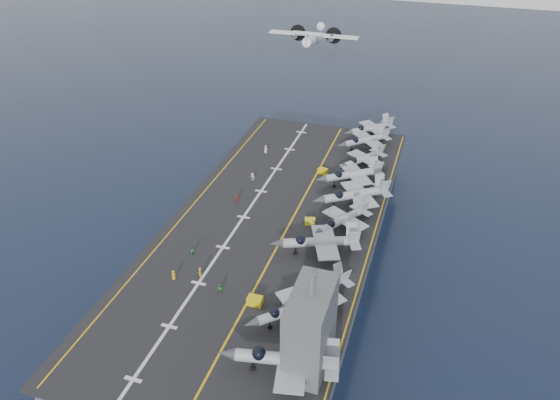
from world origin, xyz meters
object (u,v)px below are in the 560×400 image
(tow_cart_a, at_px, (255,301))
(transport_plane, at_px, (313,40))
(fighter_jet_0, at_px, (286,358))
(island_superstructure, at_px, (311,320))

(tow_cart_a, bearing_deg, transport_plane, 99.08)
(fighter_jet_0, relative_size, transport_plane, 0.73)
(fighter_jet_0, xyz_separation_m, tow_cart_a, (-8.39, 11.13, -2.08))
(tow_cart_a, xyz_separation_m, transport_plane, (-13.19, 82.52, 16.44))
(tow_cart_a, height_order, transport_plane, transport_plane)
(island_superstructure, relative_size, transport_plane, 0.62)
(fighter_jet_0, height_order, tow_cart_a, fighter_jet_0)
(fighter_jet_0, bearing_deg, island_superstructure, 51.10)
(fighter_jet_0, height_order, transport_plane, transport_plane)
(fighter_jet_0, bearing_deg, transport_plane, 102.98)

